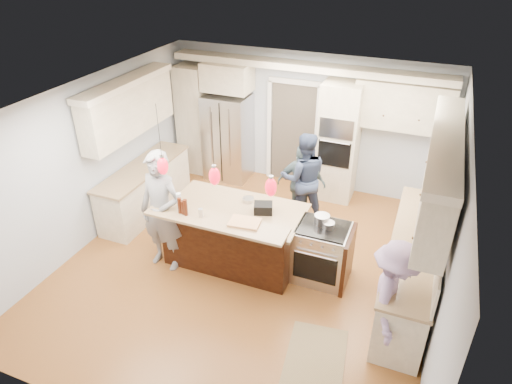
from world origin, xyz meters
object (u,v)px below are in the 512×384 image
kitchen_island (235,234)px  island_range (323,253)px  refrigerator (228,137)px  person_bar_end (162,212)px  person_far_left (304,178)px

kitchen_island → island_range: (1.41, 0.08, -0.03)m
kitchen_island → island_range: 1.41m
refrigerator → island_range: refrigerator is taller
person_bar_end → person_far_left: (1.61, 2.05, -0.13)m
refrigerator → person_far_left: (1.95, -1.04, -0.05)m
island_range → person_bar_end: person_bar_end is taller
refrigerator → island_range: bearing=-42.6°
island_range → kitchen_island: bearing=-176.9°
person_far_left → refrigerator: bearing=-51.0°
refrigerator → kitchen_island: refrigerator is taller
kitchen_island → person_bar_end: bearing=-151.5°
island_range → person_far_left: person_far_left is taller
refrigerator → person_bar_end: person_bar_end is taller
island_range → person_far_left: bearing=117.7°
kitchen_island → person_far_left: size_ratio=1.24×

